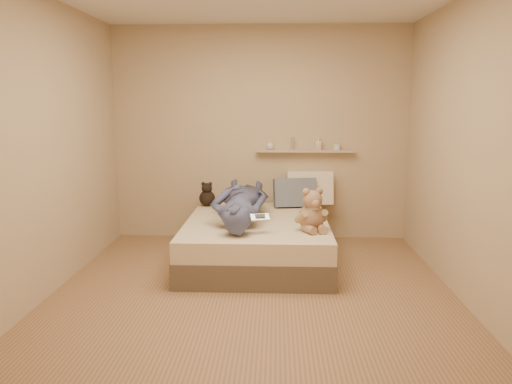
{
  "coord_description": "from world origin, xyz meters",
  "views": [
    {
      "loc": [
        0.2,
        -4.24,
        1.68
      ],
      "look_at": [
        0.0,
        0.65,
        0.8
      ],
      "focal_mm": 35.0,
      "sensor_mm": 36.0,
      "label": 1
    }
  ],
  "objects_px": {
    "teddy_bear": "(312,213)",
    "pillow_cream": "(310,188)",
    "wall_shelf": "(305,151)",
    "person": "(241,201)",
    "pillow_grey": "(295,193)",
    "bed": "(257,240)",
    "dark_plush": "(207,196)",
    "game_console": "(260,217)"
  },
  "relations": [
    {
      "from": "dark_plush",
      "to": "wall_shelf",
      "type": "height_order",
      "value": "wall_shelf"
    },
    {
      "from": "wall_shelf",
      "to": "game_console",
      "type": "bearing_deg",
      "value": -108.73
    },
    {
      "from": "teddy_bear",
      "to": "wall_shelf",
      "type": "relative_size",
      "value": 0.36
    },
    {
      "from": "game_console",
      "to": "teddy_bear",
      "type": "bearing_deg",
      "value": 14.54
    },
    {
      "from": "pillow_grey",
      "to": "wall_shelf",
      "type": "relative_size",
      "value": 0.42
    },
    {
      "from": "dark_plush",
      "to": "teddy_bear",
      "type": "bearing_deg",
      "value": -43.74
    },
    {
      "from": "teddy_bear",
      "to": "wall_shelf",
      "type": "height_order",
      "value": "wall_shelf"
    },
    {
      "from": "game_console",
      "to": "dark_plush",
      "type": "distance_m",
      "value": 1.43
    },
    {
      "from": "pillow_grey",
      "to": "person",
      "type": "bearing_deg",
      "value": -132.06
    },
    {
      "from": "pillow_cream",
      "to": "pillow_grey",
      "type": "height_order",
      "value": "pillow_cream"
    },
    {
      "from": "bed",
      "to": "pillow_grey",
      "type": "xyz_separation_m",
      "value": [
        0.42,
        0.69,
        0.4
      ]
    },
    {
      "from": "teddy_bear",
      "to": "person",
      "type": "distance_m",
      "value": 0.86
    },
    {
      "from": "bed",
      "to": "pillow_cream",
      "type": "relative_size",
      "value": 3.45
    },
    {
      "from": "person",
      "to": "bed",
      "type": "bearing_deg",
      "value": 172.15
    },
    {
      "from": "bed",
      "to": "pillow_grey",
      "type": "bearing_deg",
      "value": 58.43
    },
    {
      "from": "dark_plush",
      "to": "pillow_cream",
      "type": "bearing_deg",
      "value": 6.29
    },
    {
      "from": "bed",
      "to": "wall_shelf",
      "type": "distance_m",
      "value": 1.38
    },
    {
      "from": "teddy_bear",
      "to": "person",
      "type": "height_order",
      "value": "teddy_bear"
    },
    {
      "from": "bed",
      "to": "person",
      "type": "distance_m",
      "value": 0.46
    },
    {
      "from": "dark_plush",
      "to": "pillow_cream",
      "type": "relative_size",
      "value": 0.54
    },
    {
      "from": "pillow_cream",
      "to": "wall_shelf",
      "type": "relative_size",
      "value": 0.46
    },
    {
      "from": "bed",
      "to": "pillow_grey",
      "type": "distance_m",
      "value": 0.9
    },
    {
      "from": "dark_plush",
      "to": "pillow_cream",
      "type": "height_order",
      "value": "pillow_cream"
    },
    {
      "from": "pillow_cream",
      "to": "person",
      "type": "bearing_deg",
      "value": -134.43
    },
    {
      "from": "game_console",
      "to": "bed",
      "type": "bearing_deg",
      "value": 94.96
    },
    {
      "from": "bed",
      "to": "teddy_bear",
      "type": "relative_size",
      "value": 4.45
    },
    {
      "from": "bed",
      "to": "dark_plush",
      "type": "relative_size",
      "value": 6.44
    },
    {
      "from": "teddy_bear",
      "to": "dark_plush",
      "type": "height_order",
      "value": "teddy_bear"
    },
    {
      "from": "teddy_bear",
      "to": "pillow_cream",
      "type": "distance_m",
      "value": 1.27
    },
    {
      "from": "person",
      "to": "wall_shelf",
      "type": "height_order",
      "value": "wall_shelf"
    },
    {
      "from": "dark_plush",
      "to": "pillow_grey",
      "type": "distance_m",
      "value": 1.06
    },
    {
      "from": "game_console",
      "to": "dark_plush",
      "type": "xyz_separation_m",
      "value": [
        -0.68,
        1.26,
        -0.03
      ]
    },
    {
      "from": "bed",
      "to": "game_console",
      "type": "relative_size",
      "value": 9.92
    },
    {
      "from": "game_console",
      "to": "person",
      "type": "height_order",
      "value": "person"
    },
    {
      "from": "teddy_bear",
      "to": "pillow_cream",
      "type": "xyz_separation_m",
      "value": [
        0.06,
        1.27,
        0.02
      ]
    },
    {
      "from": "person",
      "to": "teddy_bear",
      "type": "bearing_deg",
      "value": 147.77
    },
    {
      "from": "dark_plush",
      "to": "pillow_cream",
      "type": "distance_m",
      "value": 1.25
    },
    {
      "from": "pillow_grey",
      "to": "wall_shelf",
      "type": "height_order",
      "value": "wall_shelf"
    },
    {
      "from": "person",
      "to": "wall_shelf",
      "type": "bearing_deg",
      "value": -129.18
    },
    {
      "from": "wall_shelf",
      "to": "person",
      "type": "bearing_deg",
      "value": -129.4
    },
    {
      "from": "bed",
      "to": "pillow_cream",
      "type": "distance_m",
      "value": 1.12
    },
    {
      "from": "game_console",
      "to": "wall_shelf",
      "type": "xyz_separation_m",
      "value": [
        0.5,
        1.48,
        0.49
      ]
    }
  ]
}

